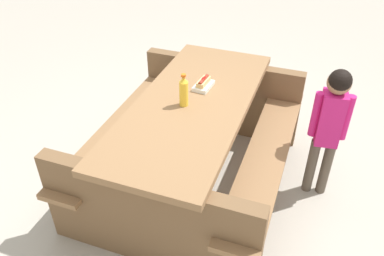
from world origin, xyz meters
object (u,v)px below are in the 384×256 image
at_px(soda_bottle, 184,91).
at_px(hotdog_tray, 203,84).
at_px(picnic_table, 192,137).
at_px(child_in_coat, 330,119).

height_order(soda_bottle, hotdog_tray, soda_bottle).
bearing_deg(hotdog_tray, soda_bottle, 177.18).
bearing_deg(picnic_table, soda_bottle, 153.17).
relative_size(soda_bottle, child_in_coat, 0.23).
relative_size(soda_bottle, hotdog_tray, 1.29).
height_order(picnic_table, soda_bottle, soda_bottle).
height_order(soda_bottle, child_in_coat, child_in_coat).
bearing_deg(child_in_coat, picnic_table, 111.48).
xyz_separation_m(picnic_table, child_in_coat, (0.35, -0.89, 0.23)).
height_order(picnic_table, child_in_coat, child_in_coat).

